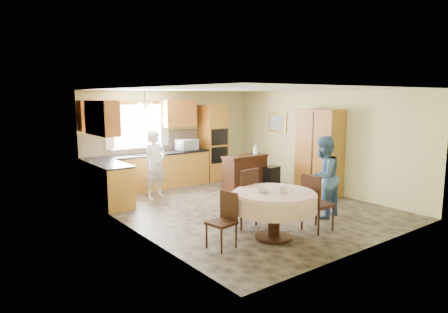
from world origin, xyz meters
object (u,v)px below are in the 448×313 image
Objects in this scene: chair_back at (245,195)px; person_dining at (323,177)px; cupboard at (319,152)px; chair_left at (225,217)px; oven_tower at (213,143)px; dining_table at (274,202)px; person_sink at (155,165)px; sideboard at (245,174)px; chair_right at (315,200)px.

chair_back is 0.67× the size of person_dining.
chair_left is at bearing -160.43° from cupboard.
person_dining is (-1.42, -1.28, -0.23)m from cupboard.
oven_tower reaches higher than cupboard.
oven_tower is 4.91m from dining_table.
dining_table is 0.89× the size of person_sink.
chair_left reaches higher than sideboard.
chair_left is at bearing -123.51° from oven_tower.
person_sink is (-1.13, 3.78, 0.23)m from chair_right.
dining_table is at bearing -124.71° from sideboard.
person_sink is (-0.33, 2.83, 0.20)m from chair_back.
chair_left is 0.55× the size of person_dining.
oven_tower is 2.08× the size of chair_right.
person_dining is (1.59, -0.48, 0.21)m from chair_back.
dining_table is at bearing -113.58° from oven_tower.
person_sink is (-2.27, -0.87, -0.27)m from oven_tower.
chair_right is at bearing -110.91° from sideboard.
person_dining is at bearing -58.48° from chair_right.
chair_left is (-2.73, -2.75, 0.06)m from sideboard.
cupboard reaches higher than person_sink.
person_dining is at bearing 156.13° from chair_back.
oven_tower is at bearing 83.30° from sideboard.
person_sink is at bearing -159.00° from oven_tower.
person_dining is at bearing -68.18° from person_sink.
sideboard is 0.74× the size of person_dining.
dining_table is (-1.96, -4.48, -0.44)m from oven_tower.
person_sink is at bearing 161.21° from chair_left.
chair_back is (-1.83, -2.16, 0.17)m from sideboard.
person_sink reaches higher than chair_left.
oven_tower is 4.82m from chair_right.
chair_left is at bearing -137.37° from sideboard.
dining_table is (-1.85, -2.94, 0.20)m from sideboard.
dining_table is 0.88× the size of person_dining.
sideboard is at bearing -94.10° from oven_tower.
dining_table is 0.78m from chair_back.
person_dining reaches higher than sideboard.
oven_tower is 2.45m from person_sink.
sideboard is 1.90m from cupboard.
cupboard is 1.47× the size of dining_table.
person_sink is at bearing -90.26° from chair_back.
cupboard reaches higher than chair_left.
person_sink is at bearing 17.30° from chair_right.
oven_tower is at bearing 66.42° from dining_table.
sideboard is at bearing 57.89° from dining_table.
person_sink is (-2.16, 0.67, 0.37)m from sideboard.
person_sink is at bearing 160.25° from sideboard.
person_sink is at bearing -70.18° from person_dining.
person_dining is at bearing -97.78° from sideboard.
person_dining reaches higher than person_sink.
oven_tower is at bearing 12.68° from person_sink.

